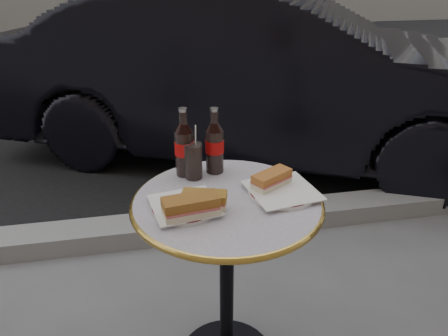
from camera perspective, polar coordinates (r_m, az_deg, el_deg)
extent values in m
cube|color=black|center=(6.36, -8.76, 12.63)|extent=(40.00, 8.00, 0.00)
cube|color=gray|center=(2.52, -3.72, -7.45)|extent=(40.00, 0.20, 0.12)
cylinder|color=silver|center=(1.36, -5.15, -5.10)|extent=(0.21, 0.21, 0.01)
cylinder|color=white|center=(1.45, 7.59, -3.15)|extent=(0.23, 0.23, 0.01)
cube|color=#925B25|center=(1.29, -4.36, -5.13)|extent=(0.17, 0.10, 0.06)
cube|color=olive|center=(1.33, -2.58, -4.23)|extent=(0.15, 0.10, 0.05)
cube|color=#B1662D|center=(1.45, 6.23, -1.54)|extent=(0.15, 0.13, 0.05)
cylinder|color=black|center=(1.51, -4.02, 0.93)|extent=(0.07, 0.07, 0.13)
imported|color=black|center=(3.35, 4.89, 12.18)|extent=(2.86, 4.13, 1.29)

